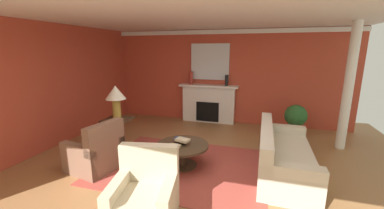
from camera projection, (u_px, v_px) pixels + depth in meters
ground_plane at (190, 171)px, 4.40m from camera, size 8.76×8.76×0.00m
wall_fireplace at (222, 77)px, 7.25m from camera, size 7.34×0.12×2.80m
wall_window at (48, 87)px, 5.33m from camera, size 0.12×7.26×2.80m
ceiling_panel at (195, 12)px, 4.05m from camera, size 7.34×7.26×0.06m
crown_moulding at (223, 32)px, 6.88m from camera, size 7.34×0.08×0.12m
area_rug at (183, 166)px, 4.61m from camera, size 3.15×2.37×0.01m
fireplace at (208, 104)px, 7.35m from camera, size 1.80×0.35×1.16m
mantel_mirror at (210, 62)px, 7.17m from camera, size 1.17×0.04×1.08m
sofa at (282, 158)px, 4.30m from camera, size 0.91×2.10×0.85m
armchair_near_window at (96, 154)px, 4.42m from camera, size 0.94×0.94×0.95m
armchair_facing_fireplace at (145, 199)px, 3.08m from camera, size 0.94×0.94×0.95m
coffee_table at (182, 150)px, 4.54m from camera, size 1.00×1.00×0.45m
side_table at (118, 131)px, 5.37m from camera, size 0.56×0.56×0.70m
table_lamp at (116, 96)px, 5.19m from camera, size 0.44×0.44×0.75m
vase_mantel_left at (191, 78)px, 7.28m from camera, size 0.12×0.12×0.39m
vase_mantel_right at (227, 80)px, 6.98m from camera, size 0.10×0.10×0.32m
book_red_cover at (175, 146)px, 4.38m from camera, size 0.22×0.20×0.03m
book_art_folio at (179, 139)px, 4.64m from camera, size 0.20×0.17×0.04m
book_small_novel at (183, 140)px, 4.48m from camera, size 0.29×0.23×0.04m
potted_plant at (296, 118)px, 6.12m from camera, size 0.56×0.56×0.83m
column_white at (348, 88)px, 5.16m from camera, size 0.20×0.20×2.80m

